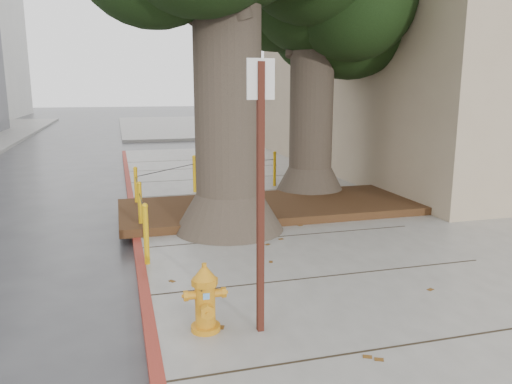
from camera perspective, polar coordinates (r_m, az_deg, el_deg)
ground at (r=7.09m, az=4.19°, el=-11.12°), size 140.00×140.00×0.00m
sidewalk_far at (r=37.16m, az=-2.73°, el=7.70°), size 16.00×20.00×0.15m
curb_red at (r=9.05m, az=-13.42°, el=-5.76°), size 0.14×26.00×0.16m
planter_bed at (r=10.81m, az=1.75°, el=-1.69°), size 6.40×2.60×0.16m
building_corner at (r=19.21m, az=25.41°, el=17.46°), size 12.00×13.00×10.00m
building_side_white at (r=36.99m, az=14.45°, el=14.20°), size 10.00×10.00×9.00m
building_side_grey at (r=45.30m, az=17.49°, el=15.44°), size 12.00×14.00×12.00m
bollard_ring at (r=10.81m, az=-7.98°, el=0.54°), size 3.79×5.39×0.95m
fire_hydrant at (r=5.55m, az=-5.84°, el=-11.98°), size 0.41×0.36×0.78m
signpost at (r=5.14m, az=0.52°, el=0.93°), size 0.29×0.07×2.90m
car_silver at (r=25.40m, az=3.33°, el=6.96°), size 3.61×1.65×1.20m
car_red at (r=27.28m, az=9.48°, el=7.31°), size 4.21×1.92×1.34m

